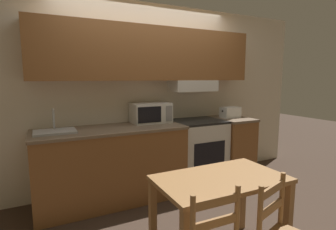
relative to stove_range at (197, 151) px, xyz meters
The scene contains 9 objects.
ground_plane 0.87m from the stove_range, 155.03° to the left, with size 16.00×16.00×0.00m, color #3D2D23.
wall_back 1.29m from the stove_range, 159.59° to the left, with size 5.40×0.38×2.55m.
lower_counter_main 1.27m from the stove_range, behind, with size 1.81×0.68×0.93m.
lower_counter_right_stub 0.60m from the stove_range, ahead, with size 0.48×0.68×0.93m.
stove_range is the anchor object (origin of this frame).
microwave 0.91m from the stove_range, 169.54° to the left, with size 0.52×0.34×0.27m.
toaster 0.80m from the stove_range, ahead, with size 0.29×0.19×0.16m.
sink_basin 1.96m from the stove_range, behind, with size 0.44×0.33×0.26m.
dining_table 1.67m from the stove_range, 116.23° to the right, with size 1.06×0.62×0.72m.
Camera 1 is at (-1.37, -3.45, 1.53)m, focal length 28.00 mm.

